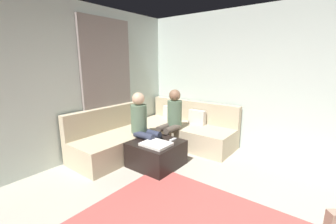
% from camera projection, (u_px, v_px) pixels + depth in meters
% --- Properties ---
extents(wall_back, '(6.00, 0.12, 2.70)m').
position_uv_depth(wall_back, '(288.00, 83.00, 3.83)').
color(wall_back, silver).
rests_on(wall_back, ground_plane).
extents(wall_left, '(0.12, 6.00, 2.70)m').
position_uv_depth(wall_left, '(32.00, 87.00, 3.29)').
color(wall_left, silver).
rests_on(wall_left, ground_plane).
extents(curtain_panel, '(0.06, 1.10, 2.50)m').
position_uv_depth(curtain_panel, '(108.00, 86.00, 4.26)').
color(curtain_panel, gray).
rests_on(curtain_panel, ground_plane).
extents(sectional_couch, '(2.10, 2.55, 0.87)m').
position_uv_depth(sectional_couch, '(158.00, 134.00, 4.47)').
color(sectional_couch, '#C6B593').
rests_on(sectional_couch, ground_plane).
extents(ottoman, '(0.76, 0.76, 0.42)m').
position_uv_depth(ottoman, '(156.00, 154.00, 3.70)').
color(ottoman, black).
rests_on(ottoman, ground_plane).
extents(folded_blanket, '(0.44, 0.36, 0.04)m').
position_uv_depth(folded_blanket, '(156.00, 144.00, 3.50)').
color(folded_blanket, white).
rests_on(folded_blanket, ottoman).
extents(coffee_mug, '(0.08, 0.08, 0.10)m').
position_uv_depth(coffee_mug, '(153.00, 134.00, 3.92)').
color(coffee_mug, '#334C72').
rests_on(coffee_mug, ottoman).
extents(game_remote, '(0.05, 0.15, 0.02)m').
position_uv_depth(game_remote, '(173.00, 140.00, 3.72)').
color(game_remote, white).
rests_on(game_remote, ottoman).
extents(person_on_couch_back, '(0.30, 0.60, 1.20)m').
position_uv_depth(person_on_couch_back, '(172.00, 118.00, 4.25)').
color(person_on_couch_back, brown).
rests_on(person_on_couch_back, ground_plane).
extents(person_on_couch_side, '(0.60, 0.30, 1.20)m').
position_uv_depth(person_on_couch_side, '(143.00, 124.00, 3.86)').
color(person_on_couch_side, '#2D3347').
rests_on(person_on_couch_side, ground_plane).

